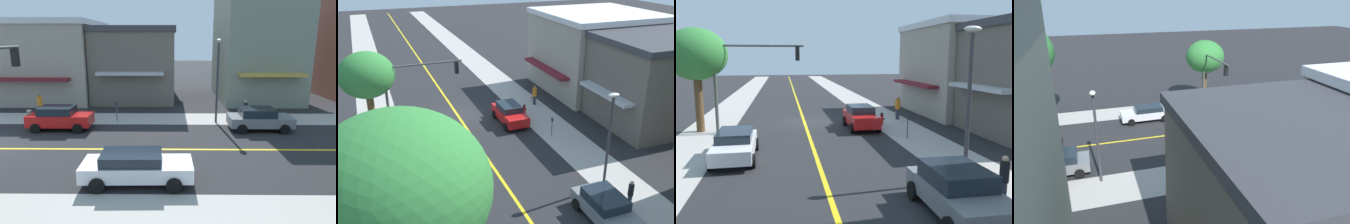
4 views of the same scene
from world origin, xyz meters
TOP-DOWN VIEW (x-y plane):
  - sidewalk_left at (-6.48, 0.00)m, footprint 3.24×126.00m
  - tan_rowhouse at (-14.89, -2.03)m, footprint 11.13×10.67m
  - brick_apartment_block at (-14.89, 7.07)m, footprint 10.08×7.93m
  - corner_shop_building at (-14.89, 19.10)m, footprint 11.26×7.57m
  - fire_hydrant at (-5.52, 1.88)m, footprint 0.44×0.24m
  - parking_meter at (-5.74, 6.58)m, footprint 0.12×0.18m
  - street_lamp at (-5.43, 13.90)m, footprint 0.70×0.36m
  - red_sedan_left_curb at (-3.66, 3.14)m, footprint 2.00×4.14m
  - grey_sedan_left_curb at (-3.72, 16.52)m, footprint 2.11×4.14m
  - white_sedan_right_curb at (3.84, 9.15)m, footprint 2.07×4.67m
  - pedestrian_black_shirt at (-5.61, 16.06)m, footprint 0.31×0.31m
  - pedestrian_orange_shirt at (-7.28, 0.18)m, footprint 0.38×0.38m
  - small_dog at (-7.47, -0.85)m, footprint 0.50×0.59m

SIDE VIEW (x-z plane):
  - sidewalk_left at x=-6.48m, z-range 0.00..0.01m
  - small_dog at x=-7.47m, z-range 0.08..0.55m
  - fire_hydrant at x=-5.52m, z-range 0.00..0.86m
  - white_sedan_right_curb at x=3.84m, z-range 0.05..1.42m
  - grey_sedan_left_curb at x=-3.72m, z-range 0.04..1.52m
  - red_sedan_left_curb at x=-3.66m, z-range 0.04..1.61m
  - pedestrian_black_shirt at x=-5.61m, z-range 0.06..1.71m
  - pedestrian_orange_shirt at x=-7.28m, z-range 0.05..1.84m
  - parking_meter at x=-5.74m, z-range 0.23..1.67m
  - brick_apartment_block at x=-14.89m, z-range 0.02..7.12m
  - street_lamp at x=-5.43m, z-range 0.74..6.73m
  - tan_rowhouse at x=-14.89m, z-range 0.01..7.72m
  - corner_shop_building at x=-14.89m, z-range 0.01..11.86m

